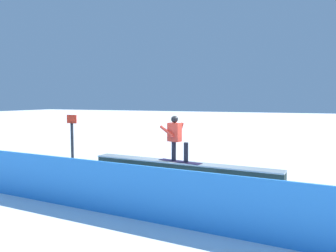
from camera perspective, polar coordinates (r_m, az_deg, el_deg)
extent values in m
plane|color=white|center=(10.75, 2.29, -10.03)|extent=(120.00, 120.00, 0.00)
cube|color=black|center=(10.66, 2.30, -8.15)|extent=(6.17, 0.92, 0.72)
cube|color=blue|center=(10.70, 2.29, -9.09)|extent=(6.18, 0.93, 0.17)
cube|color=#8B9AA0|center=(10.59, 2.30, -6.14)|extent=(6.18, 0.98, 0.04)
cube|color=black|center=(10.61, 1.99, -5.97)|extent=(1.49, 0.60, 0.01)
cylinder|color=black|center=(10.68, 0.97, -4.21)|extent=(0.17, 0.17, 0.61)
cylinder|color=black|center=(10.43, 3.03, -4.42)|extent=(0.17, 0.17, 0.61)
cube|color=red|center=(10.59, 1.10, -1.04)|extent=(0.44, 0.32, 0.58)
sphere|color=black|center=(10.56, 1.10, 1.14)|extent=(0.22, 0.22, 0.22)
cylinder|color=red|center=(10.56, -0.22, -0.89)|extent=(0.52, 0.20, 0.36)
cylinder|color=red|center=(10.67, 2.04, -0.84)|extent=(0.27, 0.14, 0.55)
cube|color=#2D83E4|center=(7.86, -5.99, -10.87)|extent=(11.83, 0.96, 1.24)
cylinder|color=#262628|center=(12.56, -15.72, -3.77)|extent=(0.10, 0.10, 1.85)
cube|color=red|center=(12.45, -15.82, 1.12)|extent=(0.40, 0.04, 0.30)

